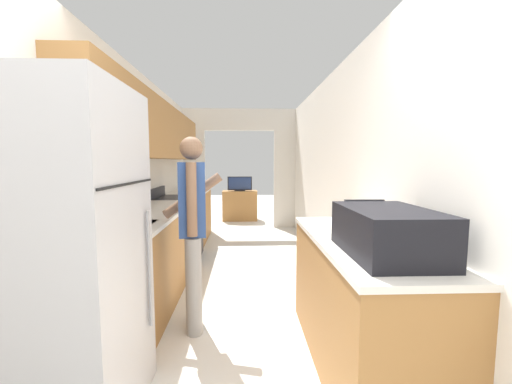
{
  "coord_description": "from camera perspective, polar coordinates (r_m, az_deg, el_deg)",
  "views": [
    {
      "loc": [
        0.09,
        -1.1,
        1.41
      ],
      "look_at": [
        0.26,
        3.23,
        0.99
      ],
      "focal_mm": 22.0,
      "sensor_mm": 36.0,
      "label": 1
    }
  ],
  "objects": [
    {
      "name": "counter_right",
      "position": [
        2.38,
        18.23,
        -18.52
      ],
      "size": [
        0.62,
        1.61,
        0.9
      ],
      "color": "#9E6B38",
      "rests_on": "ground_plane"
    },
    {
      "name": "television",
      "position": [
        7.45,
        -2.97,
        1.48
      ],
      "size": [
        0.58,
        0.16,
        0.34
      ],
      "color": "black",
      "rests_on": "tv_cabinet"
    },
    {
      "name": "wall_right",
      "position": [
        3.44,
        16.71,
        2.67
      ],
      "size": [
        0.06,
        7.9,
        2.5
      ],
      "color": "white",
      "rests_on": "ground_plane"
    },
    {
      "name": "suitcase",
      "position": [
        1.88,
        22.72,
        -6.65
      ],
      "size": [
        0.43,
        0.68,
        0.27
      ],
      "color": "black",
      "rests_on": "counter_right"
    },
    {
      "name": "range_oven",
      "position": [
        4.73,
        -13.94,
        -6.25
      ],
      "size": [
        0.66,
        0.72,
        1.04
      ],
      "color": "black",
      "rests_on": "ground_plane"
    },
    {
      "name": "refrigerator",
      "position": [
        1.95,
        -31.17,
        -10.37
      ],
      "size": [
        0.7,
        0.76,
        1.8
      ],
      "color": "#B7B7BC",
      "rests_on": "ground_plane"
    },
    {
      "name": "book_stack",
      "position": [
        2.35,
        17.84,
        -6.35
      ],
      "size": [
        0.24,
        0.3,
        0.08
      ],
      "color": "black",
      "rests_on": "counter_right"
    },
    {
      "name": "person",
      "position": [
        2.65,
        -11.4,
        -6.55
      ],
      "size": [
        0.52,
        0.41,
        1.61
      ],
      "rotation": [
        0.0,
        0.0,
        1.7
      ],
      "color": "#9E9E9E",
      "rests_on": "ground_plane"
    },
    {
      "name": "wall_left",
      "position": [
        3.85,
        -20.69,
        6.46
      ],
      "size": [
        0.38,
        7.9,
        2.5
      ],
      "color": "white",
      "rests_on": "ground_plane"
    },
    {
      "name": "wall_far_with_doorway",
      "position": [
        6.64,
        -3.0,
        5.67
      ],
      "size": [
        2.75,
        0.06,
        2.5
      ],
      "color": "white",
      "rests_on": "ground_plane"
    },
    {
      "name": "tv_cabinet",
      "position": [
        7.55,
        -2.94,
        -2.46
      ],
      "size": [
        0.82,
        0.42,
        0.71
      ],
      "color": "#9E6B38",
      "rests_on": "ground_plane"
    },
    {
      "name": "counter_left",
      "position": [
        4.3,
        -15.27,
        -7.52
      ],
      "size": [
        0.62,
        4.27,
        0.9
      ],
      "color": "#9E6B38",
      "rests_on": "ground_plane"
    }
  ]
}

